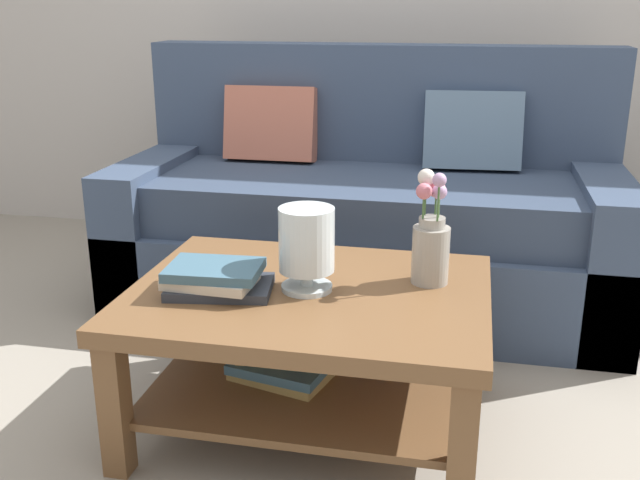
% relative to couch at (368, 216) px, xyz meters
% --- Properties ---
extents(ground_plane, '(10.00, 10.00, 0.00)m').
position_rel_couch_xyz_m(ground_plane, '(-0.06, -0.77, -0.36)').
color(ground_plane, gray).
extents(couch, '(2.05, 0.90, 1.06)m').
position_rel_couch_xyz_m(couch, '(0.00, 0.00, 0.00)').
color(couch, '#384760').
rests_on(couch, ground).
extents(coffee_table, '(1.03, 0.79, 0.45)m').
position_rel_couch_xyz_m(coffee_table, '(-0.03, -1.05, -0.05)').
color(coffee_table, brown).
rests_on(coffee_table, ground).
extents(book_stack_main, '(0.32, 0.23, 0.08)m').
position_rel_couch_xyz_m(book_stack_main, '(-0.27, -1.13, 0.12)').
color(book_stack_main, '#2D333D').
rests_on(book_stack_main, coffee_table).
extents(glass_hurricane_vase, '(0.16, 0.16, 0.24)m').
position_rel_couch_xyz_m(glass_hurricane_vase, '(-0.03, -1.06, 0.22)').
color(glass_hurricane_vase, silver).
rests_on(glass_hurricane_vase, coffee_table).
extents(flower_pitcher, '(0.11, 0.12, 0.34)m').
position_rel_couch_xyz_m(flower_pitcher, '(0.31, -0.92, 0.21)').
color(flower_pitcher, '#9E998E').
rests_on(flower_pitcher, coffee_table).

